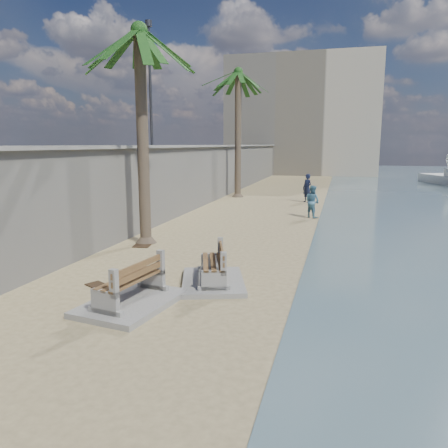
{
  "coord_description": "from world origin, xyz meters",
  "views": [
    {
      "loc": [
        2.95,
        -5.91,
        3.64
      ],
      "look_at": [
        -0.5,
        7.0,
        1.2
      ],
      "focal_mm": 35.0,
      "sensor_mm": 36.0,
      "label": 1
    }
  ],
  "objects_px": {
    "palm_mid": "(139,33)",
    "person_a": "(307,186)",
    "palm_back": "(238,74)",
    "person_b": "(312,200)",
    "bench_near": "(213,268)",
    "bench_far": "(131,287)"
  },
  "relations": [
    {
      "from": "bench_far",
      "to": "palm_mid",
      "type": "xyz_separation_m",
      "value": [
        -2.46,
        6.06,
        6.97
      ]
    },
    {
      "from": "person_a",
      "to": "person_b",
      "type": "distance_m",
      "value": 5.98
    },
    {
      "from": "bench_near",
      "to": "person_b",
      "type": "bearing_deg",
      "value": 81.07
    },
    {
      "from": "bench_near",
      "to": "palm_mid",
      "type": "height_order",
      "value": "palm_mid"
    },
    {
      "from": "palm_back",
      "to": "person_b",
      "type": "bearing_deg",
      "value": -53.7
    },
    {
      "from": "bench_near",
      "to": "palm_back",
      "type": "height_order",
      "value": "palm_back"
    },
    {
      "from": "bench_near",
      "to": "palm_mid",
      "type": "bearing_deg",
      "value": 133.27
    },
    {
      "from": "palm_back",
      "to": "person_b",
      "type": "xyz_separation_m",
      "value": [
        5.65,
        -7.7,
        -7.4
      ]
    },
    {
      "from": "palm_back",
      "to": "bench_near",
      "type": "bearing_deg",
      "value": -78.7
    },
    {
      "from": "bench_far",
      "to": "person_a",
      "type": "height_order",
      "value": "person_a"
    },
    {
      "from": "bench_far",
      "to": "palm_back",
      "type": "height_order",
      "value": "palm_back"
    },
    {
      "from": "person_a",
      "to": "bench_far",
      "type": "bearing_deg",
      "value": -56.82
    },
    {
      "from": "bench_far",
      "to": "palm_mid",
      "type": "height_order",
      "value": "palm_mid"
    },
    {
      "from": "bench_far",
      "to": "person_a",
      "type": "distance_m",
      "value": 19.64
    },
    {
      "from": "palm_mid",
      "to": "person_a",
      "type": "relative_size",
      "value": 4.06
    },
    {
      "from": "bench_far",
      "to": "person_b",
      "type": "height_order",
      "value": "person_b"
    },
    {
      "from": "bench_near",
      "to": "palm_back",
      "type": "relative_size",
      "value": 0.29
    },
    {
      "from": "person_a",
      "to": "bench_near",
      "type": "bearing_deg",
      "value": -53.24
    },
    {
      "from": "bench_near",
      "to": "person_b",
      "type": "relative_size",
      "value": 1.5
    },
    {
      "from": "bench_near",
      "to": "bench_far",
      "type": "distance_m",
      "value": 2.42
    },
    {
      "from": "bench_far",
      "to": "person_b",
      "type": "distance_m",
      "value": 13.91
    },
    {
      "from": "bench_far",
      "to": "palm_mid",
      "type": "distance_m",
      "value": 9.56
    }
  ]
}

